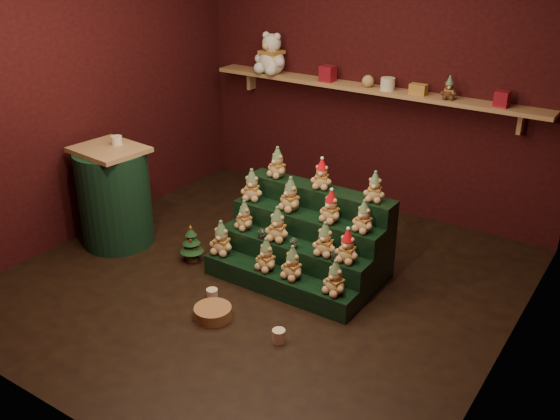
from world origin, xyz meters
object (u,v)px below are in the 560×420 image
Objects in this scene: riser_tier_front at (278,282)px; snow_globe_b at (294,243)px; mini_christmas_tree at (191,243)px; mug_left at (212,294)px; brown_bear at (449,88)px; side_table at (115,197)px; snow_globe_a at (262,233)px; snow_globe_c at (335,256)px; mug_right at (279,336)px; wicker_basket at (213,313)px; white_bear at (272,48)px.

snow_globe_b is at bearing 71.73° from riser_tier_front.
mini_christmas_tree is 3.86× the size of mug_left.
brown_bear is at bearing 71.84° from riser_tier_front.
mug_left is at bearing -6.34° from side_table.
snow_globe_a is 0.67m from mug_left.
mug_right is at bearing -94.31° from snow_globe_c.
wicker_basket is (-0.21, -0.59, -0.04)m from riser_tier_front.
snow_globe_c is at bearing 85.69° from mug_right.
side_table is 1.74× the size of white_bear.
riser_tier_front is 0.44m from snow_globe_a.
brown_bear is at bearing 45.53° from side_table.
snow_globe_c is 0.42× the size of brown_bear.
riser_tier_front is 2.79m from white_bear.
side_table is at bearing -170.49° from snow_globe_a.
brown_bear is (0.24, 2.47, 1.37)m from mug_right.
riser_tier_front is 6.76× the size of brown_bear.
snow_globe_b is 0.79m from mug_left.
snow_globe_a is 0.93× the size of mug_left.
riser_tier_front is at bearing -160.11° from snow_globe_c.
wicker_basket is at bearing -58.92° from white_bear.
white_bear reaches higher than snow_globe_a.
riser_tier_front is 2.55× the size of white_bear.
wicker_basket is (-0.60, -0.03, -0.00)m from mug_right.
white_bear is at bearing 113.09° from mug_left.
snow_globe_c is 0.09× the size of side_table.
mug_right is 0.33× the size of wicker_basket.
brown_bear is at bearing 6.35° from white_bear.
snow_globe_c is 0.24× the size of mini_christmas_tree.
riser_tier_front reaches higher than mug_left.
mini_christmas_tree is 0.67× the size of white_bear.
mug_left is 2.87m from brown_bear.
mini_christmas_tree reaches higher than mug_right.
wicker_basket is at bearing -49.39° from mug_left.
riser_tier_front is 1.46× the size of side_table.
mini_christmas_tree is at bearing 12.82° from side_table.
mug_left is at bearing 167.78° from mug_right.
snow_globe_b reaches higher than mug_left.
brown_bear is at bearing 62.88° from snow_globe_a.
riser_tier_front is at bearing 8.78° from side_table.
mug_right is at bearing -23.16° from mini_christmas_tree.
mini_christmas_tree is 3.72× the size of mug_right.
snow_globe_b reaches higher than snow_globe_c.
snow_globe_b is at bearing 8.55° from mini_christmas_tree.
white_bear is (-1.36, 1.91, 1.50)m from riser_tier_front.
riser_tier_front is at bearing 46.12° from mug_left.
snow_globe_a and snow_globe_c have the same top height.
wicker_basket is (0.74, -0.60, -0.13)m from mini_christmas_tree.
side_table reaches higher than snow_globe_a.
white_bear reaches higher than snow_globe_b.
wicker_basket is at bearing -11.85° from side_table.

